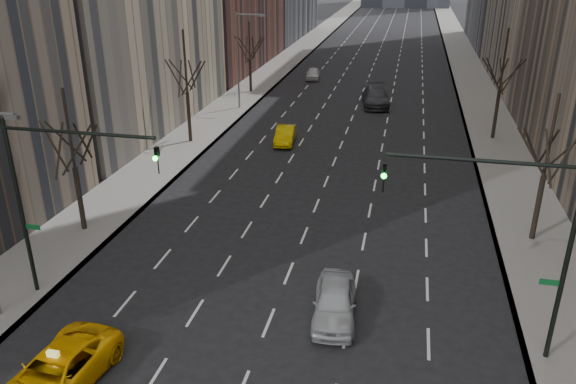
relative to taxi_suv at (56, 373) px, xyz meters
The scene contains 15 objects.
sidewalk_left 63.64m from the taxi_suv, 95.40° to the left, with size 4.50×320.00×0.15m, color slate.
sidewalk_right 66.00m from the taxi_suv, 73.72° to the left, with size 4.50×320.00×0.15m, color slate.
tree_lw_b 13.07m from the taxi_suv, 116.83° to the left, with size 3.36×3.50×7.82m.
tree_lw_c 28.15m from the taxi_suv, 101.86° to the left, with size 3.36×3.50×8.74m.
tree_lw_d 45.80m from the taxi_suv, 97.22° to the left, with size 3.36×3.50×7.36m.
tree_rw_b 24.04m from the taxi_suv, 40.06° to the left, with size 3.36×3.50×7.82m.
tree_rw_c 38.17m from the taxi_suv, 61.31° to the left, with size 3.36×3.50×8.74m.
traffic_mast_left 7.70m from the taxi_suv, 118.05° to the left, with size 6.69×0.39×8.00m.
traffic_mast_right 16.95m from the taxi_suv, 19.20° to the left, with size 6.69×0.39×8.00m.
streetlight_far 38.93m from the taxi_suv, 96.81° to the left, with size 2.83×0.22×9.00m.
taxi_suv is the anchor object (origin of this frame).
silver_sedan_ahead 10.91m from the taxi_suv, 35.62° to the left, with size 1.77×4.40×1.50m, color #AAADB2.
far_taxi 28.91m from the taxi_suv, 86.47° to the left, with size 1.43×4.10×1.35m, color #DAB304.
far_suv_grey 43.28m from the taxi_suv, 79.29° to the left, with size 2.51×6.17×1.79m, color #2F2F34.
far_car_white 53.71m from the taxi_suv, 90.30° to the left, with size 1.58×3.92×1.34m, color silver.
Camera 1 is at (4.88, -6.72, 14.21)m, focal length 35.00 mm.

